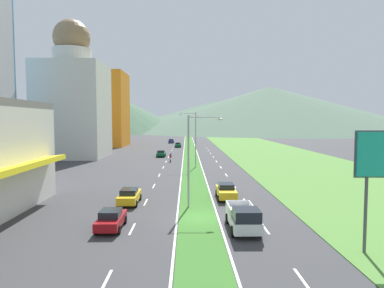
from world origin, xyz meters
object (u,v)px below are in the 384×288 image
street_lamp_near (193,154)px  motorcycle_rider (171,158)px  car_3 (171,141)px  car_4 (161,153)px  pickup_truck_0 (243,218)px  car_2 (111,219)px  street_lamp_mid (194,136)px  car_1 (226,191)px  car_5 (178,145)px  car_0 (129,196)px

street_lamp_near → motorcycle_rider: size_ratio=4.39×
car_3 → car_4: car_3 is taller
street_lamp_near → car_4: (-6.44, 46.05, -4.36)m
motorcycle_rider → pickup_truck_0: bearing=-170.1°
car_2 → pickup_truck_0: pickup_truck_0 is taller
street_lamp_mid → car_3: size_ratio=2.19×
car_1 → pickup_truck_0: pickup_truck_0 is taller
car_4 → car_5: size_ratio=0.92×
car_3 → pickup_truck_0: 101.21m
car_4 → car_1: bearing=-166.7°
street_lamp_mid → car_4: bearing=111.4°
street_lamp_mid → car_0: size_ratio=2.07×
pickup_truck_0 → street_lamp_mid: bearing=-175.1°
car_1 → street_lamp_mid: bearing=-173.1°
car_0 → car_4: 44.42m
street_lamp_near → car_3: size_ratio=1.98×
car_4 → street_lamp_near: bearing=-172.0°
car_4 → motorcycle_rider: bearing=-165.2°
street_lamp_mid → motorcycle_rider: size_ratio=4.85×
car_1 → motorcycle_rider: 33.22m
car_2 → car_3: size_ratio=0.94×
car_5 → motorcycle_rider: motorcycle_rider is taller
car_3 → car_0: bearing=-180.0°
car_3 → car_4: bearing=179.8°
car_2 → car_0: bearing=-0.5°
car_5 → motorcycle_rider: size_ratio=2.31×
street_lamp_near → car_0: street_lamp_near is taller
street_lamp_near → car_2: bearing=-134.9°
street_lamp_mid → car_2: (-7.04, -34.18, -4.80)m
car_2 → car_3: bearing=-0.0°
car_0 → motorcycle_rider: motorcycle_rider is taller
car_5 → street_lamp_near: bearing=-177.5°
car_2 → car_1: bearing=-44.8°
car_0 → motorcycle_rider: size_ratio=2.34×
street_lamp_mid → car_5: size_ratio=2.10×
car_3 → motorcycle_rider: motorcycle_rider is taller
car_1 → motorcycle_rider: motorcycle_rider is taller
car_0 → car_1: car_1 is taller
car_4 → motorcycle_rider: 10.35m
car_0 → car_2: (-0.07, -8.00, -0.02)m
car_1 → car_4: (-10.06, 42.38, -0.05)m
car_4 → car_3: bearing=-0.2°
street_lamp_near → pickup_truck_0: bearing=-62.3°
street_lamp_near → car_3: street_lamp_near is taller
car_1 → car_2: size_ratio=1.10×
car_1 → pickup_truck_0: bearing=0.4°
car_3 → motorcycle_rider: bearing=-177.5°
car_2 → car_5: car_2 is taller
car_5 → pickup_truck_0: bearing=-175.1°
car_1 → car_4: 43.56m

